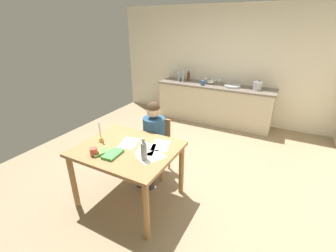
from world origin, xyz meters
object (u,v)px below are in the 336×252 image
Objects in this scene: coffee_mug at (94,152)px; candlestick at (101,136)px; book_cookery at (113,154)px; bottle_oil at (179,76)px; bottle_wine_red at (188,77)px; wine_glass_near_sink at (220,79)px; sink_unit at (232,86)px; person_seated at (152,137)px; mixing_bowl at (211,82)px; teacup_on_counter at (203,83)px; bottle_vinegar at (183,77)px; chair_at_table at (157,144)px; stovetop_kettle at (258,85)px; book_magazine at (101,152)px; wine_glass_back_left at (212,78)px; wine_glass_back_right at (206,78)px; wine_bottle_on_table at (144,151)px; dining_table at (128,155)px; wine_glass_by_kettle at (216,79)px.

candlestick is (-0.17, 0.30, 0.03)m from coffee_mug.
book_cookery is 0.94× the size of bottle_oil.
bottle_wine_red is (-0.56, 3.49, 0.20)m from book_cookery.
sink_unit is at bearing -23.11° from wine_glass_near_sink.
mixing_bowl is at bearing 90.18° from person_seated.
teacup_on_counter is at bearing -135.28° from wine_glass_near_sink.
chair_at_table is at bearing -74.66° from bottle_vinegar.
stovetop_kettle is at bearing 7.30° from teacup_on_counter.
wine_glass_back_left is (0.18, 3.57, 0.20)m from book_magazine.
coffee_mug is 0.45× the size of bottle_vinegar.
chair_at_table is 1.05m from book_magazine.
wine_glass_back_left is (0.58, 0.05, 0.00)m from bottle_wine_red.
wine_bottle_on_table is at bearing -81.82° from wine_glass_back_right.
wine_bottle_on_table is 0.97× the size of bottle_oil.
bottle_vinegar is at bearing 105.34° from chair_at_table.
stovetop_kettle is (1.63, -0.10, -0.01)m from bottle_wine_red.
dining_table is at bearing -88.46° from chair_at_table.
teacup_on_counter is at bearing -11.29° from bottle_oil.
stovetop_kettle reaches higher than wine_glass_near_sink.
candlestick is 0.99× the size of bottle_vinegar.
person_seated is at bearing -112.02° from stovetop_kettle.
book_cookery is at bearing -80.93° from bottle_wine_red.
wine_glass_back_left reaches higher than wine_bottle_on_table.
candlestick is at bearing 146.81° from book_cookery.
wine_glass_back_right reaches higher than mixing_bowl.
dining_table is 4.78× the size of book_cookery.
candlestick is at bearing -82.72° from bottle_oil.
bottle_wine_red reaches higher than mixing_bowl.
sink_unit reaches higher than chair_at_table.
wine_glass_back_right is (-0.15, 0.00, 0.00)m from wine_glass_back_left.
stovetop_kettle is (0.53, -0.00, 0.08)m from sink_unit.
candlestick is at bearing -96.67° from mixing_bowl.
bottle_vinegar reaches higher than stovetop_kettle.
wine_glass_back_left is at bearing 90.14° from person_seated.
candlestick reaches higher than chair_at_table.
book_cookery is 3.55m from wine_glass_by_kettle.
bottle_vinegar reaches higher than mixing_bowl.
bottle_wine_red reaches higher than wine_glass_near_sink.
mixing_bowl is 0.25m from teacup_on_counter.
wine_glass_back_right is at bearing 93.16° from chair_at_table.
teacup_on_counter reaches higher than coffee_mug.
bottle_oil is at bearing -165.36° from wine_glass_back_right.
coffee_mug is at bearing -96.26° from wine_glass_near_sink.
dining_table is 0.76m from chair_at_table.
book_cookery is 3.55m from wine_glass_back_right.
mixing_bowl is at bearing -91.45° from wine_glass_back_left.
book_cookery is at bearing -90.79° from chair_at_table.
coffee_mug is 0.97× the size of teacup_on_counter.
wine_glass_near_sink is at bearing 4.08° from bottle_wine_red.
chair_at_table is at bearing -92.22° from wine_glass_by_kettle.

